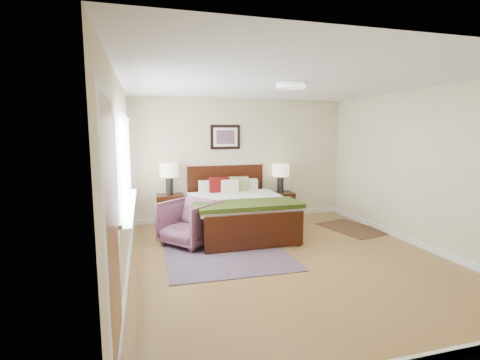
{
  "coord_description": "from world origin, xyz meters",
  "views": [
    {
      "loc": [
        -1.97,
        -4.52,
        1.85
      ],
      "look_at": [
        -0.47,
        0.9,
        1.05
      ],
      "focal_mm": 26.0,
      "sensor_mm": 36.0,
      "label": 1
    }
  ],
  "objects_px": {
    "lamp_left": "(169,173)",
    "armchair": "(189,223)",
    "nightstand_right": "(280,202)",
    "lamp_right": "(281,172)",
    "bed": "(238,204)",
    "nightstand_left": "(170,201)",
    "rug_persian": "(222,246)"
  },
  "relations": [
    {
      "from": "armchair",
      "to": "rug_persian",
      "type": "height_order",
      "value": "armchair"
    },
    {
      "from": "lamp_left",
      "to": "armchair",
      "type": "height_order",
      "value": "lamp_left"
    },
    {
      "from": "bed",
      "to": "rug_persian",
      "type": "bearing_deg",
      "value": -122.82
    },
    {
      "from": "lamp_left",
      "to": "bed",
      "type": "bearing_deg",
      "value": -34.19
    },
    {
      "from": "nightstand_left",
      "to": "armchair",
      "type": "relative_size",
      "value": 0.76
    },
    {
      "from": "nightstand_left",
      "to": "rug_persian",
      "type": "xyz_separation_m",
      "value": [
        0.7,
        -1.49,
        -0.48
      ]
    },
    {
      "from": "nightstand_left",
      "to": "lamp_right",
      "type": "height_order",
      "value": "lamp_right"
    },
    {
      "from": "nightstand_left",
      "to": "lamp_right",
      "type": "relative_size",
      "value": 1.0
    },
    {
      "from": "bed",
      "to": "nightstand_left",
      "type": "bearing_deg",
      "value": 146.53
    },
    {
      "from": "nightstand_right",
      "to": "lamp_right",
      "type": "distance_m",
      "value": 0.64
    },
    {
      "from": "nightstand_left",
      "to": "lamp_left",
      "type": "distance_m",
      "value": 0.56
    },
    {
      "from": "nightstand_left",
      "to": "armchair",
      "type": "distance_m",
      "value": 1.27
    },
    {
      "from": "lamp_right",
      "to": "armchair",
      "type": "bearing_deg",
      "value": -148.81
    },
    {
      "from": "bed",
      "to": "armchair",
      "type": "bearing_deg",
      "value": -153.32
    },
    {
      "from": "armchair",
      "to": "rug_persian",
      "type": "relative_size",
      "value": 0.31
    },
    {
      "from": "nightstand_left",
      "to": "nightstand_right",
      "type": "relative_size",
      "value": 1.11
    },
    {
      "from": "armchair",
      "to": "lamp_left",
      "type": "bearing_deg",
      "value": 148.48
    },
    {
      "from": "lamp_right",
      "to": "armchair",
      "type": "xyz_separation_m",
      "value": [
        -2.1,
        -1.27,
        -0.61
      ]
    },
    {
      "from": "lamp_left",
      "to": "rug_persian",
      "type": "height_order",
      "value": "lamp_left"
    },
    {
      "from": "lamp_right",
      "to": "armchair",
      "type": "relative_size",
      "value": 0.76
    },
    {
      "from": "lamp_right",
      "to": "nightstand_left",
      "type": "bearing_deg",
      "value": -179.48
    },
    {
      "from": "bed",
      "to": "nightstand_right",
      "type": "height_order",
      "value": "bed"
    },
    {
      "from": "nightstand_right",
      "to": "armchair",
      "type": "height_order",
      "value": "armchair"
    },
    {
      "from": "bed",
      "to": "lamp_left",
      "type": "relative_size",
      "value": 3.4
    },
    {
      "from": "armchair",
      "to": "lamp_right",
      "type": "bearing_deg",
      "value": 80.01
    },
    {
      "from": "nightstand_right",
      "to": "lamp_left",
      "type": "xyz_separation_m",
      "value": [
        -2.31,
        0.01,
        0.71
      ]
    },
    {
      "from": "lamp_left",
      "to": "rug_persian",
      "type": "distance_m",
      "value": 1.96
    },
    {
      "from": "bed",
      "to": "lamp_left",
      "type": "xyz_separation_m",
      "value": [
        -1.17,
        0.79,
        0.53
      ]
    },
    {
      "from": "armchair",
      "to": "rug_persian",
      "type": "distance_m",
      "value": 0.65
    },
    {
      "from": "nightstand_left",
      "to": "lamp_left",
      "type": "xyz_separation_m",
      "value": [
        0.0,
        0.02,
        0.56
      ]
    },
    {
      "from": "nightstand_right",
      "to": "lamp_right",
      "type": "xyz_separation_m",
      "value": [
        -0.0,
        0.01,
        0.64
      ]
    },
    {
      "from": "nightstand_right",
      "to": "rug_persian",
      "type": "bearing_deg",
      "value": -137.07
    }
  ]
}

